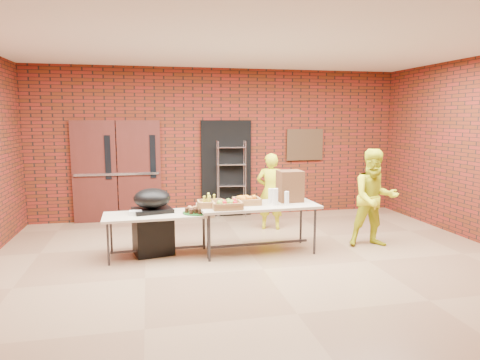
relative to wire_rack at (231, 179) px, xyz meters
name	(u,v)px	position (x,y,z in m)	size (l,w,h in m)	color
room	(264,158)	(-0.19, -3.32, 0.77)	(8.08, 7.08, 3.28)	#886749
double_doors	(117,171)	(-2.38, 0.12, 0.22)	(1.78, 0.12, 2.10)	#431813
dark_doorway	(226,169)	(-0.09, 0.14, 0.22)	(1.10, 0.06, 2.10)	black
bronze_plaque	(305,145)	(1.71, 0.13, 0.72)	(0.85, 0.04, 0.70)	#3E2818
wire_rack	(231,179)	(0.00, 0.00, 0.00)	(0.61, 0.20, 1.66)	#B8B9BF
table_left	(158,217)	(-1.63, -2.41, -0.21)	(1.68, 0.74, 0.68)	#B6AA8B
table_right	(258,208)	(-0.05, -2.51, -0.12)	(1.92, 0.87, 0.78)	#B6AA8B
basket_bananas	(211,203)	(-0.82, -2.52, 0.00)	(0.40, 0.31, 0.12)	#A47042
basket_oranges	(247,201)	(-0.23, -2.45, 0.00)	(0.42, 0.33, 0.13)	#A47042
basket_apples	(227,205)	(-0.60, -2.71, 0.01)	(0.45, 0.35, 0.14)	#A47042
muffin_tray	(196,210)	(-1.04, -2.49, -0.10)	(0.43, 0.43, 0.11)	#134A17
napkin_box	(135,213)	(-1.97, -2.40, -0.12)	(0.19, 0.13, 0.06)	silver
coffee_dispenser	(290,186)	(0.53, -2.35, 0.20)	(0.39, 0.35, 0.51)	#53361C
cup_stack_front	(275,197)	(0.20, -2.60, 0.08)	(0.09, 0.09, 0.26)	silver
cup_stack_mid	(287,198)	(0.38, -2.63, 0.06)	(0.07, 0.07, 0.22)	silver
cup_stack_back	(271,196)	(0.17, -2.45, 0.07)	(0.08, 0.08, 0.24)	silver
covered_grill	(153,221)	(-1.71, -2.26, -0.30)	(0.67, 0.60, 1.06)	black
volunteer_woman	(270,191)	(0.54, -1.16, -0.09)	(0.54, 0.36, 1.48)	#CBD117
volunteer_man	(374,198)	(1.93, -2.61, -0.01)	(0.80, 0.62, 1.64)	#CBD117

